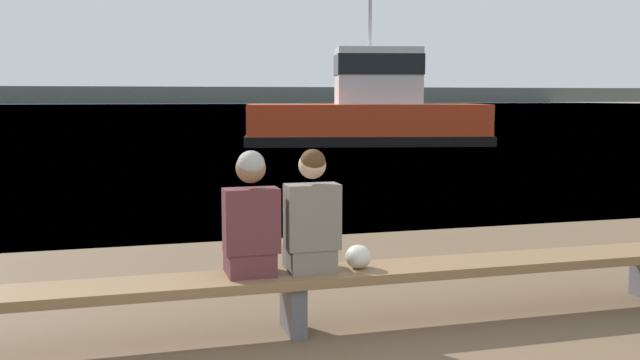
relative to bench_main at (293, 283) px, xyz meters
name	(u,v)px	position (x,y,z in m)	size (l,w,h in m)	color
water_surface	(124,106)	(-0.23, 123.66, -0.39)	(240.00, 240.00, 0.00)	teal
far_shoreline	(122,95)	(-0.23, 182.65, 1.66)	(600.00, 12.00, 4.11)	#4C4C42
bench_main	(293,283)	(0.00, 0.00, 0.00)	(7.27, 0.51, 0.47)	brown
person_left	(251,220)	(-0.33, 0.00, 0.51)	(0.41, 0.39, 0.96)	#56282D
person_right	(311,219)	(0.15, 0.00, 0.50)	(0.41, 0.39, 0.96)	#70665B
shopping_bag	(358,257)	(0.54, 0.01, 0.17)	(0.21, 0.22, 0.19)	beige
tugboat_red	(369,114)	(7.94, 20.50, 0.75)	(9.69, 5.46, 6.01)	red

